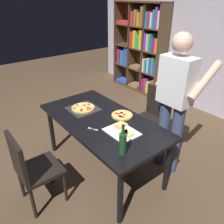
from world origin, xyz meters
TOP-DOWN VIEW (x-y plane):
  - ground_plane at (0.00, 0.00)m, footprint 12.00×12.00m
  - back_wall at (0.00, 2.60)m, footprint 6.40×0.10m
  - dining_table at (0.00, 0.00)m, footprint 1.68×0.86m
  - chair_near_camera at (-0.00, -0.92)m, footprint 0.42×0.42m
  - chair_far_side at (0.00, 0.92)m, footprint 0.42×0.42m
  - bookshelf at (-1.73, 2.37)m, footprint 1.40×0.35m
  - person_serving_pizza at (0.50, 0.70)m, footprint 0.55×0.54m
  - pepperoni_pizza_on_tray at (-0.37, -0.04)m, footprint 0.36×0.36m
  - pizza_slices_on_towel at (0.36, 0.01)m, footprint 0.36×0.28m
  - wine_bottle at (0.64, -0.23)m, footprint 0.07×0.07m
  - kitchen_scissors at (0.06, -0.25)m, footprint 0.20×0.13m
  - second_pizza_plain at (0.08, 0.24)m, footprint 0.26×0.26m

SIDE VIEW (x-z plane):
  - ground_plane at x=0.00m, z-range 0.00..0.00m
  - chair_near_camera at x=0.00m, z-range 0.06..0.96m
  - chair_far_side at x=0.00m, z-range 0.06..0.96m
  - dining_table at x=0.00m, z-range 0.30..1.05m
  - kitchen_scissors at x=0.06m, z-range 0.75..0.76m
  - pizza_slices_on_towel at x=0.36m, z-range 0.75..0.78m
  - second_pizza_plain at x=0.08m, z-range 0.75..0.78m
  - pepperoni_pizza_on_tray at x=-0.37m, z-range 0.75..0.78m
  - wine_bottle at x=0.64m, z-range 0.71..1.03m
  - bookshelf at x=-1.73m, z-range 0.00..1.95m
  - person_serving_pizza at x=0.50m, z-range 0.12..1.87m
  - back_wall at x=0.00m, z-range 0.00..2.80m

